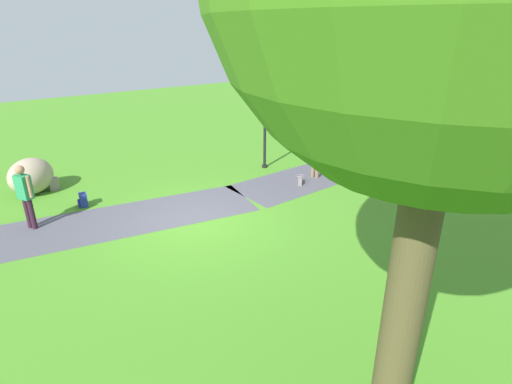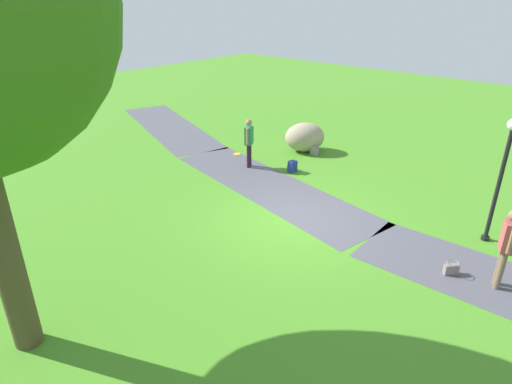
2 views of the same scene
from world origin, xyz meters
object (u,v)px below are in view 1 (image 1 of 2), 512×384
lawn_boulder (31,176)px  woman_with_handbag (316,148)px  backpack_by_boulder (54,184)px  handbag_on_grass (300,180)px  lamp_post (265,115)px  spare_backpack_on_lawn (83,200)px  man_near_boulder (25,193)px

lawn_boulder → woman_with_handbag: size_ratio=1.06×
lawn_boulder → backpack_by_boulder: (-0.57, 0.12, -0.36)m
woman_with_handbag → handbag_on_grass: 1.28m
lamp_post → backpack_by_boulder: lamp_post is taller
lawn_boulder → woman_with_handbag: woman_with_handbag is taller
handbag_on_grass → backpack_by_boulder: size_ratio=0.96×
woman_with_handbag → spare_backpack_on_lawn: 7.49m
woman_with_handbag → backpack_by_boulder: size_ratio=4.49×
woman_with_handbag → man_near_boulder: 8.69m
woman_with_handbag → handbag_on_grass: bearing=13.0°
handbag_on_grass → lawn_boulder: bearing=-31.7°
lawn_boulder → backpack_by_boulder: 0.68m
lamp_post → backpack_by_boulder: bearing=-18.5°
lawn_boulder → backpack_by_boulder: lawn_boulder is taller
lamp_post → backpack_by_boulder: (6.74, -2.26, -1.75)m
lamp_post → lawn_boulder: bearing=-18.0°
woman_with_handbag → handbag_on_grass: size_ratio=4.68×
woman_with_handbag → lamp_post: bearing=-67.9°
backpack_by_boulder → lamp_post: bearing=161.5°
lawn_boulder → spare_backpack_on_lawn: (-0.96, 2.02, -0.36)m
woman_with_handbag → spare_backpack_on_lawn: (7.10, -2.21, -0.86)m
man_near_boulder → handbag_on_grass: bearing=166.8°
lawn_boulder → spare_backpack_on_lawn: lawn_boulder is taller
lawn_boulder → man_near_boulder: man_near_boulder is taller
handbag_on_grass → backpack_by_boulder: 7.91m
lamp_post → spare_backpack_on_lawn: bearing=-3.2°
lamp_post → lawn_boulder: size_ratio=1.64×
spare_backpack_on_lawn → woman_with_handbag: bearing=162.7°
lawn_boulder → woman_with_handbag: bearing=152.3°
handbag_on_grass → backpack_by_boulder: (6.63, -4.32, 0.05)m
backpack_by_boulder → spare_backpack_on_lawn: (-0.39, 1.90, 0.00)m
man_near_boulder → spare_backpack_on_lawn: man_near_boulder is taller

